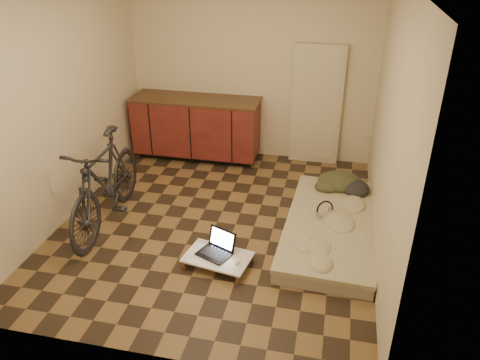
% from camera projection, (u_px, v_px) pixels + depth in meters
% --- Properties ---
extents(room_shell, '(3.50, 4.00, 2.60)m').
position_uv_depth(room_shell, '(214.00, 117.00, 4.85)').
color(room_shell, brown).
rests_on(room_shell, ground).
extents(cabinets, '(1.84, 0.62, 0.91)m').
position_uv_depth(cabinets, '(197.00, 128.00, 6.85)').
color(cabinets, black).
rests_on(cabinets, ground).
extents(appliance_panel, '(0.70, 0.10, 1.70)m').
position_uv_depth(appliance_panel, '(317.00, 105.00, 6.56)').
color(appliance_panel, beige).
rests_on(appliance_panel, ground).
extents(bicycle, '(0.64, 1.85, 1.18)m').
position_uv_depth(bicycle, '(105.00, 178.00, 5.16)').
color(bicycle, black).
rests_on(bicycle, ground).
extents(futon, '(1.06, 2.08, 0.17)m').
position_uv_depth(futon, '(331.00, 227.00, 5.20)').
color(futon, '#A89D86').
rests_on(futon, ground).
extents(clothing_pile, '(0.61, 0.51, 0.23)m').
position_uv_depth(clothing_pile, '(344.00, 178.00, 5.80)').
color(clothing_pile, '#353A22').
rests_on(clothing_pile, futon).
extents(headphones, '(0.32, 0.31, 0.16)m').
position_uv_depth(headphones, '(325.00, 209.00, 5.22)').
color(headphones, black).
rests_on(headphones, futon).
extents(lap_desk, '(0.71, 0.53, 0.11)m').
position_uv_depth(lap_desk, '(218.00, 257.00, 4.70)').
color(lap_desk, brown).
rests_on(lap_desk, ground).
extents(laptop, '(0.41, 0.39, 0.22)m').
position_uv_depth(laptop, '(217.00, 248.00, 4.73)').
color(laptop, black).
rests_on(laptop, lap_desk).
extents(mouse, '(0.07, 0.09, 0.03)m').
position_uv_depth(mouse, '(237.00, 261.00, 4.60)').
color(mouse, white).
rests_on(mouse, lap_desk).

